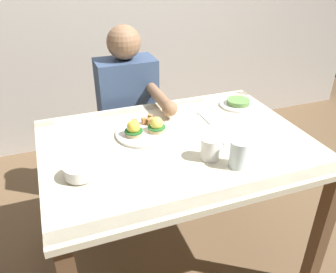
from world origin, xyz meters
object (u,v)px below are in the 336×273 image
dining_table (178,162)px  coffee_mug (211,148)px  side_plate (238,103)px  eggs_benedict_plate (145,130)px  diner_person (130,110)px  fork (204,117)px  fruit_bowl (80,171)px  water_glass_near (239,155)px

dining_table → coffee_mug: 0.24m
coffee_mug → side_plate: 0.57m
dining_table → eggs_benedict_plate: bearing=133.6°
coffee_mug → diner_person: 0.79m
side_plate → coffee_mug: bearing=-132.0°
fork → side_plate: 0.25m
side_plate → diner_person: size_ratio=0.18×
dining_table → fork: 0.31m
dining_table → fruit_bowl: size_ratio=10.00×
water_glass_near → dining_table: bearing=121.5°
water_glass_near → diner_person: bearing=104.8°
fruit_bowl → fork: size_ratio=0.77×
water_glass_near → diner_person: 0.90m
dining_table → fruit_bowl: bearing=-165.4°
fork → diner_person: diner_person is taller
diner_person → eggs_benedict_plate: bearing=-95.6°
diner_person → water_glass_near: bearing=-75.2°
dining_table → diner_person: size_ratio=1.05×
dining_table → eggs_benedict_plate: eggs_benedict_plate is taller
fruit_bowl → diner_person: 0.82m
eggs_benedict_plate → diner_person: diner_person is taller
eggs_benedict_plate → fork: 0.34m
eggs_benedict_plate → coffee_mug: 0.35m
fork → diner_person: bearing=124.9°
coffee_mug → diner_person: bearing=100.9°
dining_table → eggs_benedict_plate: (-0.12, 0.12, 0.13)m
eggs_benedict_plate → water_glass_near: 0.47m
dining_table → fruit_bowl: (-0.45, -0.12, 0.14)m
water_glass_near → eggs_benedict_plate: bearing=125.8°
coffee_mug → side_plate: bearing=48.0°
fruit_bowl → fork: (0.67, 0.30, -0.03)m
fruit_bowl → water_glass_near: water_glass_near is taller
coffee_mug → fork: bearing=68.4°
coffee_mug → water_glass_near: size_ratio=0.98×
eggs_benedict_plate → coffee_mug: coffee_mug is taller
dining_table → side_plate: (0.46, 0.25, 0.12)m
coffee_mug → diner_person: diner_person is taller
eggs_benedict_plate → fork: bearing=11.2°
side_plate → fork: bearing=-164.3°
dining_table → diner_person: bearing=96.6°
eggs_benedict_plate → side_plate: eggs_benedict_plate is taller
water_glass_near → side_plate: 0.59m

